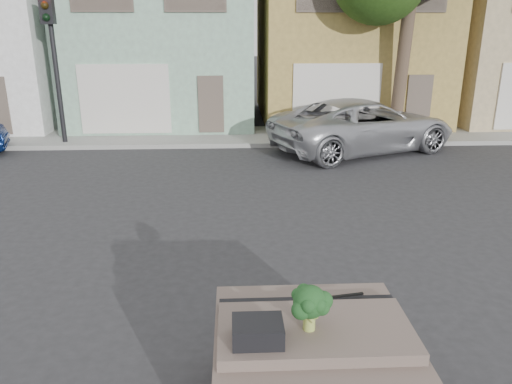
{
  "coord_description": "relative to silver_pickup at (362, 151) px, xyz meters",
  "views": [
    {
      "loc": [
        -0.79,
        -7.35,
        3.95
      ],
      "look_at": [
        -0.41,
        0.5,
        1.3
      ],
      "focal_mm": 35.0,
      "sensor_mm": 36.0,
      "label": 1
    }
  ],
  "objects": [
    {
      "name": "broccoli",
      "position": [
        -3.52,
        -11.61,
        1.36
      ],
      "size": [
        0.53,
        0.53,
        0.48
      ],
      "primitive_type": "cube",
      "rotation": [
        0.0,
        0.0,
        5.79
      ],
      "color": "#173A18",
      "rests_on": "car_dashboard"
    },
    {
      "name": "townhouse_tan",
      "position": [
        0.55,
        6.08,
        3.77
      ],
      "size": [
        7.2,
        8.2,
        7.55
      ],
      "primitive_type": "cube",
      "color": "#A58A45",
      "rests_on": "ground"
    },
    {
      "name": "instrument_hump",
      "position": [
        -4.03,
        -11.77,
        1.22
      ],
      "size": [
        0.48,
        0.38,
        0.2
      ],
      "primitive_type": "cube",
      "color": "black",
      "rests_on": "car_dashboard"
    },
    {
      "name": "townhouse_mint",
      "position": [
        -6.95,
        6.08,
        3.77
      ],
      "size": [
        7.2,
        8.2,
        7.55
      ],
      "primitive_type": "cube",
      "color": "#8AB198",
      "rests_on": "ground"
    },
    {
      "name": "car_dashboard",
      "position": [
        -3.45,
        -11.42,
        0.56
      ],
      "size": [
        2.0,
        1.8,
        1.12
      ],
      "primitive_type": "cube",
      "color": "#69584F",
      "rests_on": "ground"
    },
    {
      "name": "tree_near",
      "position": [
        1.55,
        1.38,
        4.25
      ],
      "size": [
        4.4,
        4.0,
        8.5
      ],
      "primitive_type": "cube",
      "color": "#234112",
      "rests_on": "ground"
    },
    {
      "name": "sidewalk",
      "position": [
        -3.45,
        2.08,
        0.07
      ],
      "size": [
        40.0,
        3.0,
        0.15
      ],
      "primitive_type": "cube",
      "color": "gray",
      "rests_on": "ground"
    },
    {
      "name": "silver_pickup",
      "position": [
        0.0,
        0.0,
        0.0
      ],
      "size": [
        6.73,
        4.97,
        1.7
      ],
      "primitive_type": "imported",
      "rotation": [
        0.0,
        0.0,
        1.97
      ],
      "color": "#B5B6BC",
      "rests_on": "ground"
    },
    {
      "name": "ground_plane",
      "position": [
        -3.45,
        -8.42,
        0.0
      ],
      "size": [
        120.0,
        120.0,
        0.0
      ],
      "primitive_type": "plane",
      "color": "#303033",
      "rests_on": "ground"
    },
    {
      "name": "wiper_arm",
      "position": [
        -3.17,
        -11.04,
        1.13
      ],
      "size": [
        0.69,
        0.15,
        0.02
      ],
      "primitive_type": "cube",
      "rotation": [
        0.0,
        0.0,
        0.17
      ],
      "color": "black",
      "rests_on": "car_dashboard"
    },
    {
      "name": "traffic_signal",
      "position": [
        -9.95,
        1.08,
        2.55
      ],
      "size": [
        0.4,
        0.4,
        5.1
      ],
      "primitive_type": "cube",
      "color": "black",
      "rests_on": "ground"
    }
  ]
}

